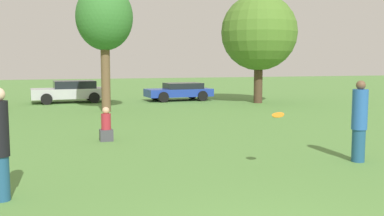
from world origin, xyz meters
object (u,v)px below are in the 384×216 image
object	(u,v)px
tree_2	(259,33)
parked_car_blue	(180,91)
tree_1	(104,19)
person_thrower	(0,143)
bystander_sitting	(106,127)
parked_car_silver	(70,91)
frisbee	(278,115)
person_catcher	(359,121)

from	to	relation	value
tree_2	parked_car_blue	size ratio (longest dim) A/B	1.53
tree_1	person_thrower	bearing A→B (deg)	-104.86
bystander_sitting	tree_2	xyz separation A→B (m)	(10.03, 9.62, 3.63)
tree_2	parked_car_silver	size ratio (longest dim) A/B	1.45
parked_car_blue	frisbee	bearing A→B (deg)	77.26
person_catcher	parked_car_blue	world-z (taller)	person_catcher
frisbee	parked_car_blue	world-z (taller)	frisbee
tree_1	person_catcher	bearing A→B (deg)	-71.02
tree_1	parked_car_silver	size ratio (longest dim) A/B	1.39
parked_car_blue	bystander_sitting	bearing A→B (deg)	61.41
person_thrower	tree_2	bearing A→B (deg)	46.33
bystander_sitting	tree_2	distance (m)	14.36
person_thrower	frisbee	bearing A→B (deg)	-1.07
frisbee	parked_car_silver	distance (m)	18.64
person_catcher	bystander_sitting	size ratio (longest dim) A/B	1.87
frisbee	tree_1	size ratio (longest dim) A/B	0.04
person_catcher	parked_car_silver	xyz separation A→B (m)	(-5.67, 18.08, -0.31)
bystander_sitting	tree_2	size ratio (longest dim) A/B	0.16
bystander_sitting	tree_1	size ratio (longest dim) A/B	0.17
tree_1	parked_car_blue	world-z (taller)	tree_1
person_thrower	tree_1	distance (m)	13.87
tree_2	parked_car_silver	bearing A→B (deg)	159.93
frisbee	parked_car_silver	world-z (taller)	frisbee
parked_car_blue	parked_car_silver	bearing A→B (deg)	-9.68
tree_1	parked_car_silver	bearing A→B (deg)	103.75
person_thrower	bystander_sitting	size ratio (longest dim) A/B	1.88
bystander_sitting	parked_car_blue	size ratio (longest dim) A/B	0.25
bystander_sitting	parked_car_blue	world-z (taller)	parked_car_blue
frisbee	parked_car_silver	size ratio (longest dim) A/B	0.06
bystander_sitting	person_catcher	bearing A→B (deg)	-41.25
bystander_sitting	tree_1	bearing A→B (deg)	82.59
person_catcher	parked_car_blue	bearing A→B (deg)	-96.27
person_thrower	tree_1	world-z (taller)	tree_1
person_catcher	frisbee	distance (m)	2.35
frisbee	bystander_sitting	xyz separation A→B (m)	(-3.01, 4.92, -0.81)
frisbee	person_thrower	bearing A→B (deg)	-177.53
frisbee	bystander_sitting	size ratio (longest dim) A/B	0.26
person_catcher	parked_car_silver	size ratio (longest dim) A/B	0.45
parked_car_blue	person_thrower	bearing A→B (deg)	61.64
person_thrower	tree_2	distance (m)	19.56
person_thrower	parked_car_silver	size ratio (longest dim) A/B	0.45
frisbee	parked_car_silver	bearing A→B (deg)	100.35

